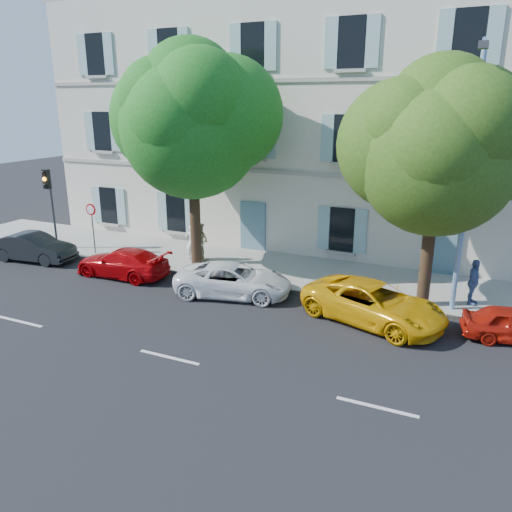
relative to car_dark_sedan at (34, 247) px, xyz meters
The scene contains 16 objects.
ground 10.98m from the car_dark_sedan, ahead, with size 90.00×90.00×0.00m, color black.
sidewalk 11.38m from the car_dark_sedan, 16.63° to the left, with size 36.00×4.50×0.15m, color #A09E96.
kerb 10.96m from the car_dark_sedan, ahead, with size 36.00×0.16×0.16m, color #9E998E.
building 15.11m from the car_dark_sedan, 39.57° to the left, with size 28.00×7.00×12.00m, color beige.
car_dark_sedan is the anchor object (origin of this frame).
car_red_coupe 5.14m from the car_dark_sedan, ahead, with size 1.69×4.16×1.21m, color #AE0408.
car_white_coupe 10.40m from the car_dark_sedan, ahead, with size 2.04×4.43×1.23m, color white.
car_yellow_supercar 15.77m from the car_dark_sedan, ahead, with size 2.24×4.85×1.35m, color #E7A609.
tree_left 9.41m from the car_dark_sedan, 17.88° to the left, with size 5.93×5.93×9.19m.
tree_right 17.86m from the car_dark_sedan, ahead, with size 5.30×5.30×8.17m.
traffic_light 2.79m from the car_dark_sedan, 98.91° to the left, with size 0.33×0.44×3.90m.
road_sign 2.95m from the car_dark_sedan, 40.80° to the left, with size 0.56×0.08×2.40m.
street_lamp 18.73m from the car_dark_sedan, ahead, with size 0.27×1.84×8.67m.
pedestrian_a 7.39m from the car_dark_sedan, 22.69° to the left, with size 0.59×0.39×1.61m, color white.
pedestrian_b 7.78m from the car_dark_sedan, 21.87° to the left, with size 0.85×0.67×1.76m, color tan.
pedestrian_c 18.88m from the car_dark_sedan, ahead, with size 0.98×0.41×1.67m, color slate.
Camera 1 is at (7.64, -14.78, 7.13)m, focal length 35.00 mm.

